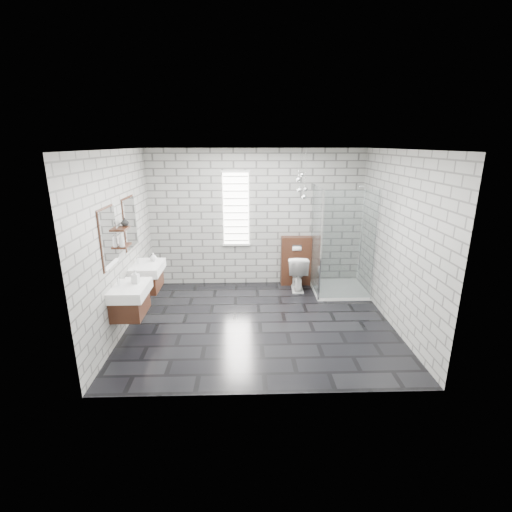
{
  "coord_description": "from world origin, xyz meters",
  "views": [
    {
      "loc": [
        -0.22,
        -5.43,
        2.78
      ],
      "look_at": [
        -0.05,
        0.35,
        1.02
      ],
      "focal_mm": 26.0,
      "sensor_mm": 36.0,
      "label": 1
    }
  ],
  "objects_px": {
    "vanity_left": "(128,292)",
    "vanity_right": "(145,269)",
    "cistern_panel": "(296,261)",
    "shower_enclosure": "(336,268)",
    "toilet": "(297,272)"
  },
  "relations": [
    {
      "from": "vanity_left",
      "to": "vanity_right",
      "type": "height_order",
      "value": "same"
    },
    {
      "from": "vanity_left",
      "to": "toilet",
      "type": "height_order",
      "value": "vanity_left"
    },
    {
      "from": "vanity_left",
      "to": "cistern_panel",
      "type": "height_order",
      "value": "vanity_left"
    },
    {
      "from": "vanity_left",
      "to": "cistern_panel",
      "type": "xyz_separation_m",
      "value": [
        2.71,
        2.18,
        -0.26
      ]
    },
    {
      "from": "cistern_panel",
      "to": "vanity_right",
      "type": "bearing_deg",
      "value": -156.21
    },
    {
      "from": "cistern_panel",
      "to": "vanity_left",
      "type": "bearing_deg",
      "value": -141.2
    },
    {
      "from": "vanity_left",
      "to": "cistern_panel",
      "type": "bearing_deg",
      "value": 38.8
    },
    {
      "from": "cistern_panel",
      "to": "shower_enclosure",
      "type": "distance_m",
      "value": 0.87
    },
    {
      "from": "shower_enclosure",
      "to": "toilet",
      "type": "bearing_deg",
      "value": 159.14
    },
    {
      "from": "cistern_panel",
      "to": "shower_enclosure",
      "type": "relative_size",
      "value": 0.49
    },
    {
      "from": "vanity_left",
      "to": "shower_enclosure",
      "type": "height_order",
      "value": "shower_enclosure"
    },
    {
      "from": "toilet",
      "to": "cistern_panel",
      "type": "bearing_deg",
      "value": -86.88
    },
    {
      "from": "vanity_right",
      "to": "shower_enclosure",
      "type": "distance_m",
      "value": 3.48
    },
    {
      "from": "cistern_panel",
      "to": "shower_enclosure",
      "type": "bearing_deg",
      "value": -36.41
    },
    {
      "from": "vanity_left",
      "to": "vanity_right",
      "type": "relative_size",
      "value": 1.0
    }
  ]
}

